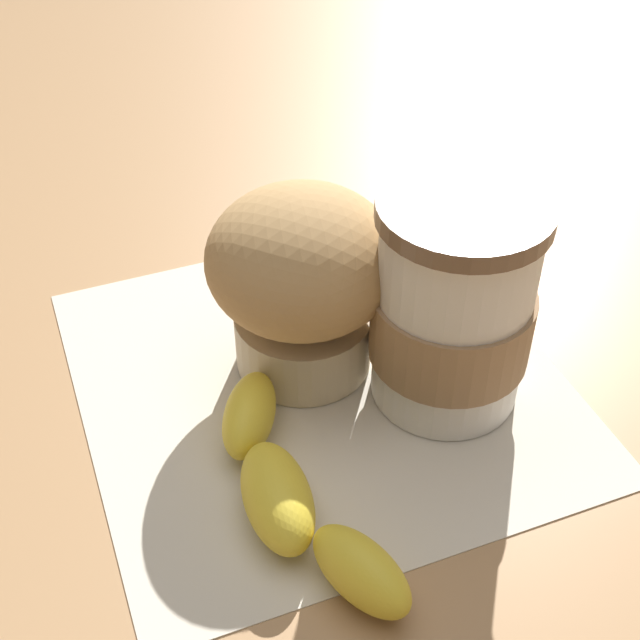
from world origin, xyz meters
TOP-DOWN VIEW (x-y plane):
  - ground_plane at (0.00, 0.00)m, footprint 3.00×3.00m
  - paper_napkin at (0.00, 0.00)m, footprint 0.30×0.30m
  - coffee_cup at (-0.06, 0.04)m, footprint 0.09×0.09m
  - muffin at (0.00, -0.02)m, footprint 0.11×0.11m
  - banana at (0.06, 0.07)m, footprint 0.06×0.17m
  - wooden_stirrer at (-0.16, -0.09)m, footprint 0.06×0.10m

SIDE VIEW (x-z plane):
  - ground_plane at x=0.00m, z-range 0.00..0.00m
  - paper_napkin at x=0.00m, z-range 0.00..0.00m
  - wooden_stirrer at x=-0.16m, z-range 0.00..0.00m
  - banana at x=0.06m, z-range 0.00..0.03m
  - coffee_cup at x=-0.06m, z-range 0.00..0.12m
  - muffin at x=0.00m, z-range 0.01..0.12m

